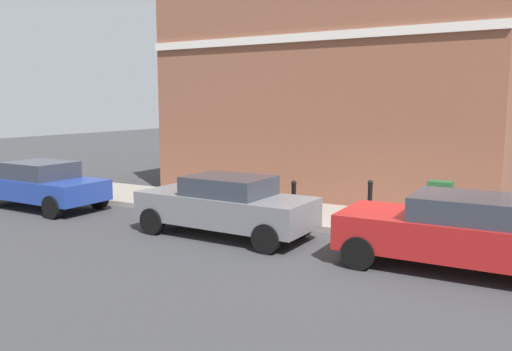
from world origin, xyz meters
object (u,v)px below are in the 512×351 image
Objects in this scene: car_grey at (226,205)px; bollard_near_cabinet at (370,199)px; bollard_far_kerb at (294,199)px; car_red at (465,231)px; utility_cabinet at (439,207)px; car_blue at (41,184)px.

bollard_near_cabinet is at bearing -133.28° from car_grey.
bollard_near_cabinet is 1.00× the size of bollard_far_kerb.
utility_cabinet is (2.59, 0.89, -0.08)m from car_red.
car_grey reaches higher than utility_cabinet.
car_blue reaches higher than bollard_far_kerb.
bollard_near_cabinet is (2.57, -9.25, -0.02)m from car_blue.
car_grey is 1.03× the size of car_blue.
car_red reaches higher than bollard_near_cabinet.
car_red reaches higher than utility_cabinet.
bollard_far_kerb is at bearing 105.18° from utility_cabinet.
car_red is 2.74m from utility_cabinet.
bollard_far_kerb is at bearing 121.44° from bollard_near_cabinet.
utility_cabinet is at bearing -74.82° from bollard_far_kerb.
car_red is at bearing -178.64° from car_grey.
utility_cabinet reaches higher than bollard_near_cabinet.
utility_cabinet reaches higher than bollard_far_kerb.
car_blue is (0.09, 6.59, -0.02)m from car_grey.
car_grey is 4.13× the size of bollard_far_kerb.
car_grey is at bearing -179.40° from car_blue.
bollard_far_kerb is (-1.02, 1.67, 0.00)m from bollard_near_cabinet.
utility_cabinet is 3.51m from bollard_far_kerb.
bollard_near_cabinet is (2.66, -2.66, -0.04)m from car_grey.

